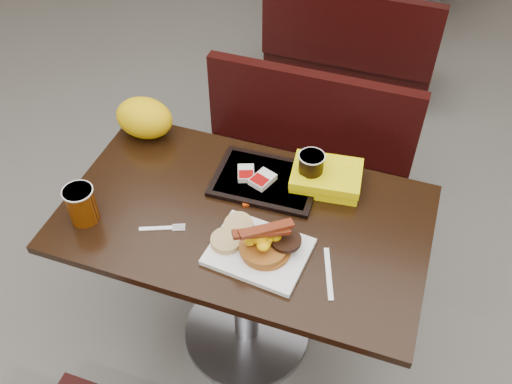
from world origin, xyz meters
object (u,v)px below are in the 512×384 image
(coffee_cup_near, at_px, (82,205))
(coffee_cup_far, at_px, (311,168))
(hashbrown_sleeve_right, at_px, (263,179))
(clamshell, at_px, (326,177))
(knife, at_px, (329,273))
(bench_near_n, at_px, (297,164))
(pancake_stack, at_px, (266,248))
(platter, at_px, (259,252))
(fork, at_px, (156,228))
(paper_bag, at_px, (144,118))
(table_near, at_px, (246,281))
(bench_far_s, at_px, (353,35))
(hashbrown_sleeve_left, at_px, (246,173))
(tray, at_px, (266,180))

(coffee_cup_near, bearing_deg, coffee_cup_far, 31.24)
(coffee_cup_near, xyz_separation_m, hashbrown_sleeve_right, (0.50, 0.33, -0.04))
(clamshell, bearing_deg, knife, -81.16)
(coffee_cup_far, bearing_deg, bench_near_n, 108.51)
(pancake_stack, bearing_deg, clamshell, 74.63)
(clamshell, bearing_deg, pancake_stack, -112.11)
(clamshell, bearing_deg, bench_near_n, 107.98)
(platter, bearing_deg, bench_near_n, 102.08)
(fork, xyz_separation_m, paper_bag, (-0.24, 0.42, 0.07))
(paper_bag, bearing_deg, table_near, -28.80)
(table_near, height_order, knife, knife)
(bench_far_s, bearing_deg, pancake_stack, -86.68)
(pancake_stack, xyz_separation_m, hashbrown_sleeve_left, (-0.17, 0.29, -0.01))
(bench_far_s, distance_m, knife, 2.10)
(fork, relative_size, coffee_cup_far, 1.29)
(hashbrown_sleeve_right, distance_m, paper_bag, 0.52)
(tray, bearing_deg, paper_bag, 166.93)
(bench_near_n, height_order, bench_far_s, same)
(fork, relative_size, hashbrown_sleeve_left, 1.96)
(bench_far_s, bearing_deg, knife, -81.09)
(platter, distance_m, tray, 0.31)
(tray, bearing_deg, fork, -132.04)
(bench_near_n, bearing_deg, bench_far_s, 90.00)
(table_near, distance_m, knife, 0.51)
(table_near, xyz_separation_m, clamshell, (0.22, 0.23, 0.41))
(coffee_cup_near, distance_m, hashbrown_sleeve_right, 0.60)
(fork, xyz_separation_m, clamshell, (0.47, 0.38, 0.03))
(knife, bearing_deg, fork, -107.21)
(knife, distance_m, tray, 0.43)
(pancake_stack, xyz_separation_m, coffee_cup_far, (0.05, 0.34, 0.04))
(hashbrown_sleeve_left, relative_size, hashbrown_sleeve_right, 0.90)
(bench_far_s, bearing_deg, table_near, -90.00)
(table_near, distance_m, coffee_cup_far, 0.52)
(table_near, xyz_separation_m, hashbrown_sleeve_left, (-0.05, 0.16, 0.40))
(coffee_cup_far, bearing_deg, bench_far_s, 95.53)
(bench_far_s, xyz_separation_m, coffee_cup_near, (-0.49, -2.08, 0.45))
(fork, relative_size, tray, 0.41)
(table_near, relative_size, hashbrown_sleeve_right, 14.22)
(table_near, distance_m, coffee_cup_near, 0.68)
(platter, height_order, knife, platter)
(hashbrown_sleeve_left, distance_m, coffee_cup_far, 0.23)
(table_near, relative_size, fork, 8.11)
(table_near, bearing_deg, clamshell, 46.54)
(coffee_cup_near, height_order, hashbrown_sleeve_right, coffee_cup_near)
(clamshell, bearing_deg, hashbrown_sleeve_right, -165.95)
(hashbrown_sleeve_left, distance_m, clamshell, 0.28)
(hashbrown_sleeve_right, bearing_deg, knife, -22.98)
(knife, bearing_deg, hashbrown_sleeve_right, -151.57)
(hashbrown_sleeve_right, height_order, clamshell, clamshell)
(bench_near_n, bearing_deg, fork, -106.37)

